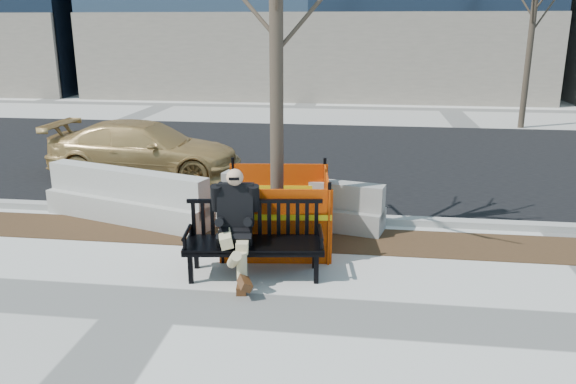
# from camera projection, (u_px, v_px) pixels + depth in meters

# --- Properties ---
(ground) EXTENTS (120.00, 120.00, 0.00)m
(ground) POSITION_uv_depth(u_px,v_px,m) (150.00, 304.00, 7.33)
(ground) COLOR beige
(ground) RESTS_ON ground
(mulch_strip) EXTENTS (40.00, 1.20, 0.02)m
(mulch_strip) POSITION_uv_depth(u_px,v_px,m) (205.00, 233.00, 9.80)
(mulch_strip) COLOR #47301C
(mulch_strip) RESTS_ON ground
(asphalt_street) EXTENTS (60.00, 10.40, 0.01)m
(asphalt_street) POSITION_uv_depth(u_px,v_px,m) (266.00, 155.00, 15.70)
(asphalt_street) COLOR black
(asphalt_street) RESTS_ON ground
(curb) EXTENTS (60.00, 0.25, 0.12)m
(curb) POSITION_uv_depth(u_px,v_px,m) (218.00, 213.00, 10.69)
(curb) COLOR #9E9B93
(curb) RESTS_ON ground
(bench) EXTENTS (2.06, 0.97, 1.06)m
(bench) POSITION_uv_depth(u_px,v_px,m) (255.00, 275.00, 8.17)
(bench) COLOR black
(bench) RESTS_ON ground
(seated_man) EXTENTS (0.80, 1.17, 1.53)m
(seated_man) POSITION_uv_depth(u_px,v_px,m) (237.00, 274.00, 8.22)
(seated_man) COLOR black
(seated_man) RESTS_ON ground
(tree_fence) EXTENTS (2.79, 2.79, 6.30)m
(tree_fence) POSITION_uv_depth(u_px,v_px,m) (277.00, 244.00, 9.34)
(tree_fence) COLOR #DC4A01
(tree_fence) RESTS_ON ground
(sedan) EXTENTS (4.49, 1.88, 1.30)m
(sedan) POSITION_uv_depth(u_px,v_px,m) (147.00, 177.00, 13.50)
(sedan) COLOR #B18B4C
(sedan) RESTS_ON ground
(jersey_barrier_left) EXTENTS (3.39, 1.66, 0.96)m
(jersey_barrier_left) POSITION_uv_depth(u_px,v_px,m) (129.00, 220.00, 10.49)
(jersey_barrier_left) COLOR #ACA9A1
(jersey_barrier_left) RESTS_ON ground
(jersey_barrier_right) EXTENTS (3.03, 1.26, 0.85)m
(jersey_barrier_right) POSITION_uv_depth(u_px,v_px,m) (300.00, 224.00, 10.28)
(jersey_barrier_right) COLOR gray
(jersey_barrier_right) RESTS_ON ground
(far_tree_right) EXTENTS (2.38, 2.38, 6.18)m
(far_tree_right) POSITION_uv_depth(u_px,v_px,m) (521.00, 128.00, 19.97)
(far_tree_right) COLOR #463A2D
(far_tree_right) RESTS_ON ground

